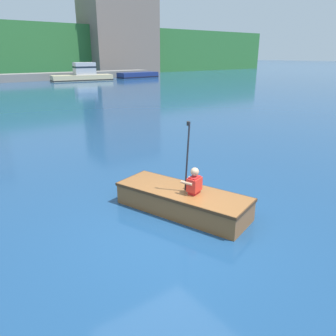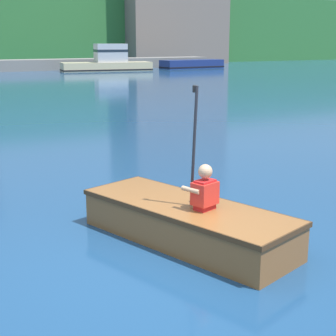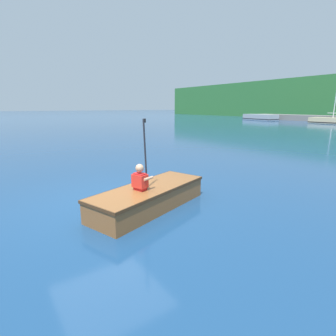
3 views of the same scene
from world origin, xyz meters
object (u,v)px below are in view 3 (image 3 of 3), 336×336
Objects in this scene: moored_boat_dock_center_near at (260,117)px; moored_boat_dock_center_far at (335,121)px; rowboat_foreground at (150,196)px; person_paddler at (140,178)px.

moored_boat_dock_center_far is at bearing -3.93° from moored_boat_dock_center_near.
moored_boat_dock_center_near is 2.12× the size of rowboat_foreground.
rowboat_foreground is (23.42, -35.96, -0.15)m from moored_boat_dock_center_near.
moored_boat_dock_center_near is at bearing 122.97° from person_paddler.
moored_boat_dock_center_near reaches higher than rowboat_foreground.
moored_boat_dock_center_near is 12.16m from moored_boat_dock_center_far.
person_paddler is at bearing -71.79° from rowboat_foreground.
rowboat_foreground is 0.56m from person_paddler.
moored_boat_dock_center_far reaches higher than moored_boat_dock_center_near.
moored_boat_dock_center_near is 4.41× the size of person_paddler.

